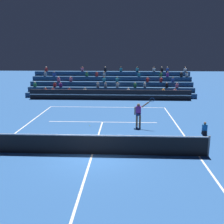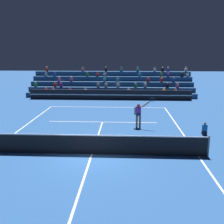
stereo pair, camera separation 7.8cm
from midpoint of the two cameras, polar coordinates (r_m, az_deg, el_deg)
ground_plane at (r=13.89m, az=-4.47°, el=-9.16°), size 120.00×120.00×0.00m
court_lines at (r=13.89m, az=-4.47°, el=-9.14°), size 11.10×23.90×0.01m
tennis_net at (r=13.69m, az=-4.51°, el=-7.05°), size 12.00×0.10×1.10m
sponsor_banner_wall at (r=29.22m, az=-0.63°, el=3.79°), size 18.00×0.26×1.10m
bleacher_stand at (r=32.91m, az=-0.24°, el=5.66°), size 19.75×4.75×3.38m
ball_kid_courtside at (r=17.90m, az=19.38°, el=-3.64°), size 0.30×0.36×0.84m
tennis_player at (r=18.44m, az=5.75°, el=-0.39°), size 1.42×0.37×2.21m
tennis_ball at (r=18.97m, az=-4.98°, el=-2.94°), size 0.07×0.07×0.07m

